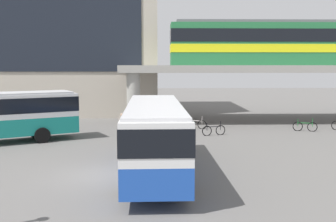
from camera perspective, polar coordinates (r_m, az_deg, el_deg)
ground_plane at (r=28.64m, az=-6.66°, el=-3.58°), size 120.00×120.00×0.00m
station_building at (r=46.50m, az=-20.08°, el=9.92°), size 29.19×12.31×16.18m
elevated_platform at (r=37.58m, az=16.13°, el=5.18°), size 28.95×7.40×4.95m
train at (r=38.22m, az=18.94°, el=9.03°), size 24.11×2.96×3.84m
bus_main at (r=18.69m, az=-1.91°, el=-2.71°), size 2.93×11.09×3.22m
bicycle_green at (r=32.41m, az=18.63°, el=-2.06°), size 1.73×0.58×1.04m
bicycle_black at (r=29.10m, az=6.42°, el=-2.70°), size 1.73×0.57×1.04m
bicycle_silver at (r=32.03m, az=3.89°, el=-1.83°), size 1.66×0.78×1.04m
bicycle_blue at (r=30.63m, az=0.88°, el=-2.20°), size 1.78×0.31×1.04m
pedestrian_near_building at (r=28.81m, az=-6.48°, el=-2.01°), size 0.46×0.47×1.60m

